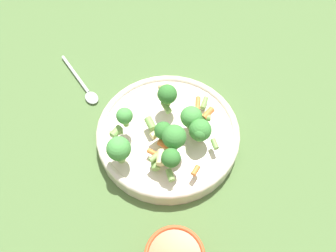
# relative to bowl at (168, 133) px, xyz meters

# --- Properties ---
(ground_plane) EXTENTS (3.00, 3.00, 0.00)m
(ground_plane) POSITION_rel_bowl_xyz_m (0.00, 0.00, -0.02)
(ground_plane) COLOR #4C6B38
(bowl) EXTENTS (0.27, 0.27, 0.04)m
(bowl) POSITION_rel_bowl_xyz_m (0.00, 0.00, 0.00)
(bowl) COLOR beige
(bowl) RESTS_ON ground_plane
(pasta_salad) EXTENTS (0.19, 0.22, 0.07)m
(pasta_salad) POSITION_rel_bowl_xyz_m (-0.01, 0.02, 0.05)
(pasta_salad) COLOR #8CB766
(pasta_salad) RESTS_ON bowl
(spoon) EXTENTS (0.16, 0.08, 0.01)m
(spoon) POSITION_rel_bowl_xyz_m (0.22, -0.01, -0.02)
(spoon) COLOR silver
(spoon) RESTS_ON ground_plane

